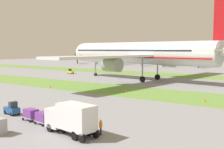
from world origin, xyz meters
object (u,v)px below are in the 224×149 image
at_px(baggage_tug, 12,109).
at_px(catering_truck, 71,117).
at_px(taxiway_marker_2, 126,91).
at_px(cargo_dolly_third, 57,121).
at_px(airliner, 144,53).
at_px(ground_crew_marshaller, 101,127).
at_px(cargo_dolly_fourth, 73,126).
at_px(taxiway_marker_0, 205,100).
at_px(taxiway_marker_1, 50,86).
at_px(cargo_dolly_second, 43,117).
at_px(pushback_tractor, 70,72).
at_px(cargo_dolly_lead, 31,114).

xyz_separation_m(baggage_tug, catering_truck, (13.70, -2.10, 1.14)).
xyz_separation_m(catering_truck, taxiway_marker_2, (-11.07, 29.41, -1.68)).
bearing_deg(cargo_dolly_third, airliner, 24.34).
xyz_separation_m(airliner, cargo_dolly_third, (16.20, -52.01, -7.47)).
bearing_deg(airliner, ground_crew_marshaller, -150.15).
distance_m(cargo_dolly_fourth, taxiway_marker_0, 28.56).
distance_m(catering_truck, taxiway_marker_1, 39.94).
bearing_deg(taxiway_marker_1, ground_crew_marshaller, -34.93).
xyz_separation_m(cargo_dolly_third, cargo_dolly_fourth, (2.88, -0.36, 0.00)).
distance_m(baggage_tug, catering_truck, 13.91).
bearing_deg(baggage_tug, catering_truck, -91.67).
relative_size(cargo_dolly_second, ground_crew_marshaller, 1.36).
xyz_separation_m(pushback_tractor, taxiway_marker_2, (42.28, -27.28, -0.54)).
xyz_separation_m(cargo_dolly_lead, catering_truck, (8.72, -1.48, 1.03)).
xyz_separation_m(baggage_tug, cargo_dolly_third, (10.74, -1.33, 0.10)).
distance_m(pushback_tractor, taxiway_marker_1, 38.62).
distance_m(pushback_tractor, taxiway_marker_0, 66.47).
relative_size(baggage_tug, taxiway_marker_2, 4.99).
distance_m(taxiway_marker_1, taxiway_marker_2, 20.21).
xyz_separation_m(taxiway_marker_1, taxiway_marker_2, (19.79, 4.11, -0.01)).
distance_m(taxiway_marker_0, taxiway_marker_2, 17.80).
bearing_deg(cargo_dolly_fourth, cargo_dolly_second, 90.00).
height_order(cargo_dolly_third, ground_crew_marshaller, ground_crew_marshaller).
xyz_separation_m(cargo_dolly_lead, pushback_tractor, (-44.64, 55.21, -0.10)).
distance_m(cargo_dolly_third, cargo_dolly_fourth, 2.90).
relative_size(taxiway_marker_0, taxiway_marker_2, 1.22).
bearing_deg(taxiway_marker_2, cargo_dolly_fourth, -69.24).
relative_size(catering_truck, taxiway_marker_2, 13.13).
bearing_deg(baggage_tug, taxiway_marker_2, 1.54).
distance_m(cargo_dolly_fourth, catering_truck, 1.12).
bearing_deg(pushback_tractor, cargo_dolly_fourth, 49.95).
height_order(pushback_tractor, taxiway_marker_2, pushback_tractor).
bearing_deg(baggage_tug, airliner, 13.19).
bearing_deg(ground_crew_marshaller, taxiway_marker_0, 134.40).
relative_size(catering_truck, taxiway_marker_0, 10.75).
bearing_deg(taxiway_marker_2, taxiway_marker_1, -168.26).
xyz_separation_m(catering_truck, taxiway_marker_1, (-30.86, 25.30, -1.67)).
bearing_deg(taxiway_marker_1, cargo_dolly_lead, -47.09).
bearing_deg(catering_truck, airliner, 27.77).
xyz_separation_m(pushback_tractor, ground_crew_marshaller, (56.19, -54.92, 0.13)).
bearing_deg(cargo_dolly_fourth, pushback_tractor, 50.47).
bearing_deg(airliner, taxiway_marker_2, -154.39).
distance_m(airliner, ground_crew_marshaller, 56.06).
bearing_deg(taxiway_marker_1, pushback_tractor, 125.63).
xyz_separation_m(cargo_dolly_second, taxiway_marker_2, (-5.24, 28.29, -0.64)).
bearing_deg(cargo_dolly_lead, catering_truck, -92.62).
relative_size(catering_truck, ground_crew_marshaller, 4.14).
relative_size(cargo_dolly_second, taxiway_marker_0, 3.53).
relative_size(cargo_dolly_third, catering_truck, 0.33).
height_order(airliner, pushback_tractor, airliner).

